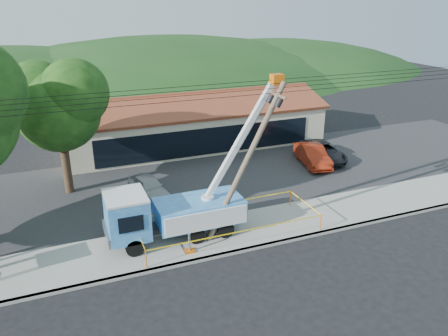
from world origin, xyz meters
TOP-DOWN VIEW (x-y plane):
  - ground at (0.00, 0.00)m, footprint 120.00×120.00m
  - curb at (0.00, 2.10)m, footprint 60.00×0.25m
  - sidewalk at (0.00, 4.00)m, footprint 60.00×4.00m
  - parking_lot at (0.00, 12.00)m, footprint 60.00×12.00m
  - strip_mall at (4.00, 19.98)m, footprint 22.50×8.53m
  - tree_lot at (-7.00, 13.00)m, footprint 6.30×5.60m
  - hill_center at (10.00, 55.00)m, footprint 89.60×64.00m
  - hill_east at (30.00, 55.00)m, footprint 72.80×52.00m
  - utility_truck at (-2.18, 4.64)m, footprint 9.69×3.95m
  - leaning_pole at (1.82, 3.65)m, footprint 4.42×1.63m
  - caution_tape at (0.78, 3.99)m, footprint 9.87×3.43m
  - car_silver at (-2.19, 10.31)m, footprint 2.42×4.27m
  - car_red at (10.87, 11.32)m, footprint 2.55×4.92m
  - car_dark at (12.23, 11.97)m, footprint 2.84×5.26m

SIDE VIEW (x-z plane):
  - ground at x=0.00m, z-range 0.00..0.00m
  - hill_center at x=10.00m, z-range -16.00..16.00m
  - hill_east at x=30.00m, z-range -13.00..13.00m
  - car_silver at x=-2.19m, z-range -0.68..0.68m
  - car_red at x=10.87m, z-range -0.77..0.77m
  - car_dark at x=12.23m, z-range -0.70..0.70m
  - parking_lot at x=0.00m, z-range 0.00..0.10m
  - curb at x=0.00m, z-range 0.00..0.15m
  - sidewalk at x=0.00m, z-range 0.00..0.15m
  - caution_tape at x=0.78m, z-range 0.38..1.38m
  - utility_truck at x=-2.18m, z-range -2.52..5.94m
  - strip_mall at x=4.00m, z-range -0.46..4.22m
  - leaning_pole at x=1.82m, z-range 0.50..8.84m
  - tree_lot at x=-7.00m, z-range 1.74..10.68m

